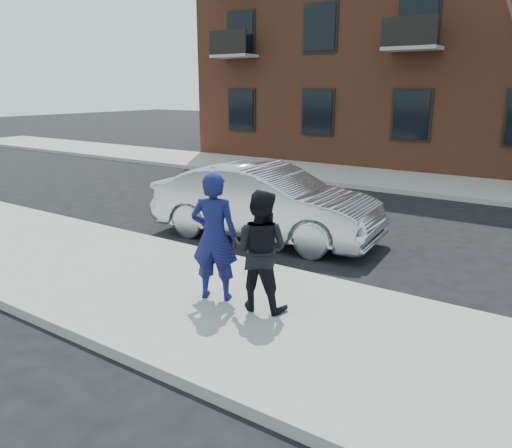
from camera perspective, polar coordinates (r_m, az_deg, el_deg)
The scene contains 9 objects.
ground at distance 8.61m, azimuth -11.95°, elevation -6.57°, with size 100.00×100.00×0.00m, color black.
near_sidewalk at distance 8.42m, azimuth -13.20°, elevation -6.59°, with size 50.00×3.50×0.15m, color gray.
near_curb at distance 9.64m, azimuth -5.34°, elevation -3.42°, with size 50.00×0.10×0.15m, color #999691.
far_sidewalk at distance 17.96m, azimuth 14.82°, elevation 4.92°, with size 50.00×3.50×0.15m, color gray.
far_curb at distance 16.30m, azimuth 12.65°, elevation 4.04°, with size 50.00×0.10×0.15m, color #999691.
apartment_building at distance 23.95m, azimuth 26.68°, elevation 21.00°, with size 24.30×10.30×12.30m.
silver_sedan at distance 10.61m, azimuth 1.06°, elevation 2.50°, with size 1.71×4.90×1.61m, color #B7BABF.
man_hoodie at distance 7.19m, azimuth -4.79°, elevation -1.45°, with size 0.80×0.67×1.88m.
man_peacoat at distance 6.86m, azimuth 0.47°, elevation -3.05°, with size 0.93×0.78×1.70m.
Camera 1 is at (5.87, -5.45, 3.16)m, focal length 35.00 mm.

